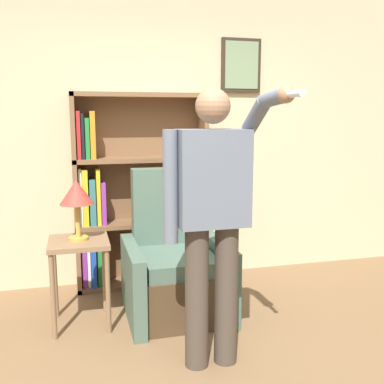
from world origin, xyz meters
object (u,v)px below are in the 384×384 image
object	(u,v)px
bookcase	(127,196)
table_lamp	(77,195)
side_table	(79,256)
armchair	(175,269)
person_standing	(212,212)

from	to	relation	value
bookcase	table_lamp	distance (m)	0.89
side_table	table_lamp	bearing A→B (deg)	180.00
armchair	bookcase	bearing A→B (deg)	113.12
armchair	side_table	xyz separation A→B (m)	(-0.75, -0.06, 0.19)
armchair	table_lamp	bearing A→B (deg)	-175.57
bookcase	side_table	world-z (taller)	bookcase
armchair	person_standing	bearing A→B (deg)	-86.54
side_table	table_lamp	distance (m)	0.47
table_lamp	bookcase	bearing A→B (deg)	58.79
bookcase	table_lamp	bearing A→B (deg)	-121.21
person_standing	table_lamp	size ratio (longest dim) A/B	3.86
bookcase	person_standing	world-z (taller)	bookcase
bookcase	table_lamp	xyz separation A→B (m)	(-0.45, -0.75, 0.16)
bookcase	side_table	bearing A→B (deg)	-121.21
person_standing	table_lamp	distance (m)	1.13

